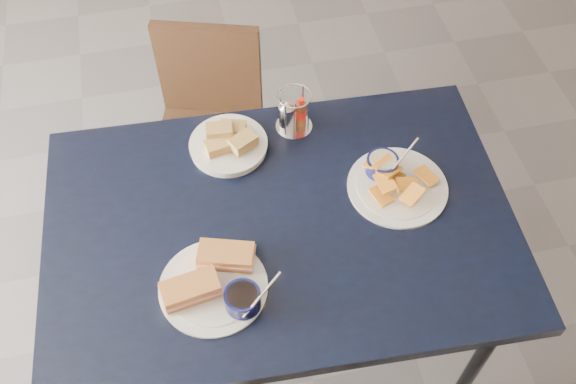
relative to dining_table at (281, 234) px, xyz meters
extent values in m
plane|color=#4E4E53|center=(0.07, 0.13, -0.69)|extent=(6.00, 6.00, 0.00)
cube|color=black|center=(0.00, 0.00, 0.04)|extent=(1.30, 0.91, 0.04)
cylinder|color=black|center=(0.55, -0.34, -0.33)|extent=(0.04, 0.04, 0.71)
cylinder|color=black|center=(-0.55, 0.34, -0.33)|extent=(0.04, 0.04, 0.71)
cylinder|color=black|center=(0.55, 0.34, -0.33)|extent=(0.04, 0.04, 0.71)
cube|color=black|center=(-0.14, 0.64, -0.31)|extent=(0.46, 0.45, 0.04)
cylinder|color=black|center=(-0.29, 0.50, -0.51)|extent=(0.03, 0.03, 0.36)
cylinder|color=black|center=(0.01, 0.50, -0.51)|extent=(0.03, 0.03, 0.36)
cylinder|color=black|center=(-0.29, 0.79, -0.51)|extent=(0.03, 0.03, 0.36)
cylinder|color=black|center=(0.01, 0.79, -0.51)|extent=(0.03, 0.03, 0.36)
cube|color=black|center=(-0.14, 0.80, -0.09)|extent=(0.37, 0.15, 0.39)
cylinder|color=white|center=(-0.21, -0.16, 0.07)|extent=(0.27, 0.27, 0.01)
cylinder|color=white|center=(-0.21, -0.16, 0.07)|extent=(0.22, 0.22, 0.00)
cube|color=#C38146|center=(-0.26, -0.17, 0.10)|extent=(0.15, 0.09, 0.04)
cube|color=#E6998D|center=(-0.26, -0.17, 0.09)|extent=(0.16, 0.10, 0.01)
cube|color=#C38146|center=(-0.16, -0.10, 0.10)|extent=(0.15, 0.11, 0.04)
cube|color=#E6998D|center=(-0.16, -0.10, 0.09)|extent=(0.16, 0.12, 0.01)
cylinder|color=#090B34|center=(-0.14, -0.23, 0.10)|extent=(0.09, 0.09, 0.05)
cylinder|color=black|center=(-0.14, -0.23, 0.11)|extent=(0.08, 0.08, 0.01)
cylinder|color=silver|center=(-0.10, -0.25, 0.14)|extent=(0.11, 0.07, 0.08)
cylinder|color=white|center=(0.34, 0.04, 0.07)|extent=(0.28, 0.28, 0.01)
cylinder|color=white|center=(0.34, 0.04, 0.07)|extent=(0.23, 0.23, 0.00)
cube|color=orange|center=(0.29, 0.01, 0.08)|extent=(0.06, 0.08, 0.01)
cube|color=orange|center=(0.33, 0.06, 0.08)|extent=(0.08, 0.08, 0.02)
cube|color=orange|center=(0.43, 0.04, 0.09)|extent=(0.07, 0.08, 0.02)
cube|color=orange|center=(0.36, 0.02, 0.09)|extent=(0.07, 0.05, 0.03)
cube|color=orange|center=(0.36, -0.02, 0.09)|extent=(0.08, 0.07, 0.03)
cube|color=orange|center=(0.30, 0.03, 0.10)|extent=(0.06, 0.07, 0.03)
cube|color=orange|center=(0.32, 0.07, 0.10)|extent=(0.08, 0.07, 0.03)
cube|color=orange|center=(0.29, 0.10, 0.11)|extent=(0.08, 0.08, 0.02)
cube|color=orange|center=(0.31, 0.08, 0.11)|extent=(0.08, 0.07, 0.02)
cylinder|color=#090B34|center=(0.31, 0.10, 0.10)|extent=(0.09, 0.09, 0.05)
cylinder|color=#C0B791|center=(0.31, 0.10, 0.11)|extent=(0.08, 0.08, 0.01)
cylinder|color=silver|center=(0.36, 0.08, 0.14)|extent=(0.11, 0.07, 0.08)
cylinder|color=white|center=(-0.09, 0.28, 0.07)|extent=(0.22, 0.22, 0.02)
cylinder|color=white|center=(-0.09, 0.28, 0.08)|extent=(0.18, 0.18, 0.00)
cube|color=tan|center=(-0.12, 0.26, 0.10)|extent=(0.08, 0.06, 0.03)
cube|color=tan|center=(-0.07, 0.31, 0.11)|extent=(0.09, 0.07, 0.03)
cube|color=tan|center=(-0.05, 0.25, 0.11)|extent=(0.09, 0.08, 0.03)
cube|color=tan|center=(-0.11, 0.30, 0.12)|extent=(0.08, 0.06, 0.03)
cylinder|color=silver|center=(0.11, 0.32, 0.07)|extent=(0.11, 0.11, 0.01)
cylinder|color=silver|center=(0.14, 0.36, 0.13)|extent=(0.01, 0.01, 0.13)
cylinder|color=silver|center=(0.08, 0.36, 0.13)|extent=(0.01, 0.01, 0.13)
cylinder|color=silver|center=(0.08, 0.29, 0.13)|extent=(0.01, 0.01, 0.13)
cylinder|color=silver|center=(0.14, 0.29, 0.13)|extent=(0.01, 0.01, 0.13)
torus|color=silver|center=(0.11, 0.32, 0.19)|extent=(0.10, 0.10, 0.00)
cylinder|color=silver|center=(0.09, 0.32, 0.11)|extent=(0.05, 0.05, 0.08)
cone|color=silver|center=(0.09, 0.32, 0.16)|extent=(0.04, 0.04, 0.02)
cylinder|color=brown|center=(0.13, 0.33, 0.11)|extent=(0.03, 0.03, 0.08)
cylinder|color=red|center=(0.13, 0.33, 0.11)|extent=(0.03, 0.03, 0.03)
cylinder|color=red|center=(0.13, 0.33, 0.16)|extent=(0.02, 0.02, 0.02)
camera|label=1|loc=(-0.19, -0.94, 1.50)|focal=40.00mm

